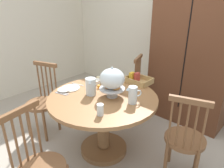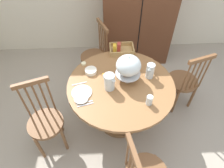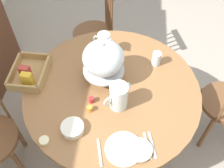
{
  "view_description": "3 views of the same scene",
  "coord_description": "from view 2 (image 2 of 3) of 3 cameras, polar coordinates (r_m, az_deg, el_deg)",
  "views": [
    {
      "loc": [
        1.43,
        -1.39,
        1.75
      ],
      "look_at": [
        -0.04,
        0.22,
        0.84
      ],
      "focal_mm": 33.47,
      "sensor_mm": 36.0,
      "label": 1
    },
    {
      "loc": [
        -0.22,
        -1.42,
        2.34
      ],
      "look_at": [
        -0.14,
        0.07,
        0.74
      ],
      "focal_mm": 31.37,
      "sensor_mm": 36.0,
      "label": 2
    },
    {
      "loc": [
        -1.1,
        -0.04,
        2.15
      ],
      "look_at": [
        -0.04,
        0.07,
        0.79
      ],
      "focal_mm": 41.35,
      "sensor_mm": 36.0,
      "label": 3
    }
  ],
  "objects": [
    {
      "name": "dinner_fork",
      "position": [
        2.02,
        -7.8,
        -6.0
      ],
      "size": [
        0.17,
        0.06,
        0.01
      ],
      "primitive_type": "cube",
      "rotation": [
        0.0,
        0.0,
        3.4
      ],
      "color": "silver",
      "rests_on": "dining_table"
    },
    {
      "name": "ground_plane",
      "position": [
        2.75,
        3.12,
        -11.6
      ],
      "size": [
        10.0,
        10.0,
        0.0
      ],
      "primitive_type": "plane",
      "color": "#A89E8E"
    },
    {
      "name": "china_plate_large",
      "position": [
        2.13,
        -8.79,
        -2.45
      ],
      "size": [
        0.22,
        0.22,
        0.01
      ],
      "primitive_type": "cylinder",
      "color": "white",
      "rests_on": "dining_table"
    },
    {
      "name": "jam_jar_apricot",
      "position": [
        2.26,
        -2.46,
        2.52
      ],
      "size": [
        0.04,
        0.04,
        0.04
      ],
      "primitive_type": "cylinder",
      "color": "orange",
      "rests_on": "dining_table"
    },
    {
      "name": "cereal_bowl",
      "position": [
        2.32,
        -6.2,
        3.8
      ],
      "size": [
        0.14,
        0.14,
        0.04
      ],
      "primitive_type": "cylinder",
      "color": "white",
      "rests_on": "dining_table"
    },
    {
      "name": "china_plate_small",
      "position": [
        2.06,
        -8.99,
        -4.15
      ],
      "size": [
        0.15,
        0.15,
        0.01
      ],
      "primitive_type": "cylinder",
      "color": "white",
      "rests_on": "china_plate_large"
    },
    {
      "name": "jam_jar_strawberry",
      "position": [
        2.26,
        -0.68,
        2.58
      ],
      "size": [
        0.04,
        0.04,
        0.04
      ],
      "primitive_type": "cylinder",
      "color": "#B7282D",
      "rests_on": "dining_table"
    },
    {
      "name": "orange_juice_pitcher",
      "position": [
        2.09,
        -0.75,
        0.51
      ],
      "size": [
        0.15,
        0.17,
        0.19
      ],
      "color": "silver",
      "rests_on": "dining_table"
    },
    {
      "name": "windsor_chair_facing_door",
      "position": [
        2.35,
        -18.89,
        -10.32
      ],
      "size": [
        0.43,
        0.43,
        0.97
      ],
      "color": "brown",
      "rests_on": "ground_plane"
    },
    {
      "name": "soup_spoon",
      "position": [
        2.22,
        -9.51,
        0.11
      ],
      "size": [
        0.17,
        0.06,
        0.01
      ],
      "primitive_type": "cube",
      "rotation": [
        0.0,
        0.0,
        3.4
      ],
      "color": "silver",
      "rests_on": "dining_table"
    },
    {
      "name": "pastry_stand_with_dome",
      "position": [
        2.11,
        4.81,
        5.15
      ],
      "size": [
        0.28,
        0.28,
        0.34
      ],
      "color": "silver",
      "rests_on": "dining_table"
    },
    {
      "name": "table_knife",
      "position": [
        2.04,
        -7.98,
        -5.36
      ],
      "size": [
        0.17,
        0.06,
        0.01
      ],
      "primitive_type": "cube",
      "rotation": [
        0.0,
        0.0,
        3.4
      ],
      "color": "silver",
      "rests_on": "dining_table"
    },
    {
      "name": "windsor_chair_by_cabinet",
      "position": [
        3.02,
        -4.86,
        7.94
      ],
      "size": [
        0.43,
        0.43,
        0.97
      ],
      "color": "brown",
      "rests_on": "ground_plane"
    },
    {
      "name": "butter_dish",
      "position": [
        2.45,
        -8.25,
        5.92
      ],
      "size": [
        0.06,
        0.06,
        0.02
      ],
      "primitive_type": "cylinder",
      "color": "beige",
      "rests_on": "dining_table"
    },
    {
      "name": "milk_pitcher",
      "position": [
        2.26,
        11.03,
        3.64
      ],
      "size": [
        0.1,
        0.16,
        0.18
      ],
      "color": "silver",
      "rests_on": "dining_table"
    },
    {
      "name": "windsor_chair_near_window",
      "position": [
        2.78,
        20.08,
        0.55
      ],
      "size": [
        0.43,
        0.42,
        0.97
      ],
      "color": "brown",
      "rests_on": "ground_plane"
    },
    {
      "name": "drinking_glass",
      "position": [
        2.01,
        10.84,
        -4.67
      ],
      "size": [
        0.06,
        0.06,
        0.11
      ],
      "primitive_type": "cylinder",
      "color": "silver",
      "rests_on": "dining_table"
    },
    {
      "name": "cereal_basket",
      "position": [
        2.62,
        2.48,
        10.08
      ],
      "size": [
        0.32,
        0.24,
        0.12
      ],
      "color": "tan",
      "rests_on": "dining_table"
    },
    {
      "name": "dining_table",
      "position": [
        2.36,
        2.43,
        -3.41
      ],
      "size": [
        1.21,
        1.21,
        0.74
      ],
      "color": "olive",
      "rests_on": "ground_plane"
    },
    {
      "name": "wooden_armoire",
      "position": [
        3.27,
        7.73,
        22.01
      ],
      "size": [
        1.18,
        0.6,
        1.96
      ],
      "color": "brown",
      "rests_on": "ground_plane"
    }
  ]
}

